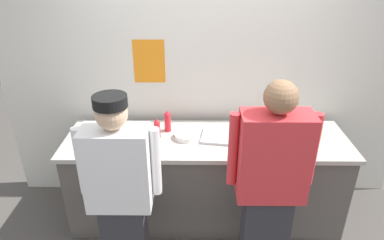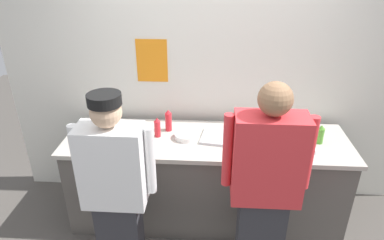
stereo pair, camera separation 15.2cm
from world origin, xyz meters
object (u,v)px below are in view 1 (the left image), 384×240
object	(u,v)px
chef_center	(270,186)
squeeze_bottle_primary	(318,131)
plate_stack_front	(186,136)
chefs_knife	(136,132)
mixing_bowl_steel	(105,131)
deli_cup	(277,146)
chef_near_left	(121,194)
squeeze_bottle_secondary	(157,128)
sheet_tray	(231,137)
plate_stack_rear	(279,136)
ramekin_green_sauce	(265,129)
ramekin_orange_sauce	(301,127)
squeeze_bottle_spare	(168,121)
ramekin_red_sauce	(311,147)

from	to	relation	value
chef_center	squeeze_bottle_primary	world-z (taller)	chef_center
plate_stack_front	chefs_knife	xyz separation A→B (m)	(-0.47, 0.10, -0.02)
mixing_bowl_steel	deli_cup	world-z (taller)	mixing_bowl_steel
chef_near_left	squeeze_bottle_secondary	bearing A→B (deg)	76.08
sheet_tray	chef_center	bearing A→B (deg)	-73.36
chefs_knife	squeeze_bottle_primary	bearing A→B (deg)	-3.71
plate_stack_rear	squeeze_bottle_secondary	distance (m)	1.10
chef_center	ramekin_green_sauce	xyz separation A→B (m)	(0.12, 0.86, 0.01)
deli_cup	chefs_knife	size ratio (longest dim) A/B	0.33
squeeze_bottle_primary	chefs_knife	size ratio (longest dim) A/B	0.64
plate_stack_rear	ramekin_green_sauce	xyz separation A→B (m)	(-0.09, 0.18, -0.03)
chef_center	deli_cup	world-z (taller)	chef_center
sheet_tray	squeeze_bottle_primary	bearing A→B (deg)	-0.34
plate_stack_front	squeeze_bottle_primary	distance (m)	1.19
deli_cup	chefs_knife	xyz separation A→B (m)	(-1.24, 0.31, -0.04)
plate_stack_front	squeeze_bottle_secondary	distance (m)	0.27
ramekin_orange_sauce	chef_near_left	bearing A→B (deg)	-148.52
plate_stack_front	ramekin_green_sauce	size ratio (longest dim) A/B	2.58
squeeze_bottle_spare	ramekin_green_sauce	world-z (taller)	squeeze_bottle_spare
chef_center	ramekin_orange_sauce	bearing A→B (deg)	62.54
squeeze_bottle_primary	chefs_knife	distance (m)	1.66
deli_cup	ramekin_green_sauce	bearing A→B (deg)	94.93
chef_center	ramekin_red_sauce	bearing A→B (deg)	49.43
plate_stack_front	ramekin_red_sauce	world-z (taller)	plate_stack_front
sheet_tray	ramekin_green_sauce	distance (m)	0.37
plate_stack_front	ramekin_orange_sauce	world-z (taller)	plate_stack_front
chef_center	squeeze_bottle_secondary	xyz separation A→B (m)	(-0.88, 0.73, 0.08)
squeeze_bottle_spare	deli_cup	world-z (taller)	squeeze_bottle_spare
chef_near_left	plate_stack_front	distance (m)	0.88
sheet_tray	ramekin_orange_sauce	xyz separation A→B (m)	(0.68, 0.20, 0.01)
ramekin_orange_sauce	mixing_bowl_steel	bearing A→B (deg)	-174.89
mixing_bowl_steel	sheet_tray	bearing A→B (deg)	-1.61
chef_near_left	sheet_tray	world-z (taller)	chef_near_left
chef_center	squeeze_bottle_spare	xyz separation A→B (m)	(-0.80, 0.85, 0.09)
ramekin_red_sauce	mixing_bowl_steel	bearing A→B (deg)	173.55
plate_stack_rear	ramekin_red_sauce	size ratio (longest dim) A/B	2.38
plate_stack_rear	squeeze_bottle_primary	bearing A→B (deg)	4.34
squeeze_bottle_secondary	deli_cup	bearing A→B (deg)	-12.37
squeeze_bottle_primary	squeeze_bottle_secondary	size ratio (longest dim) A/B	0.93
chef_center	squeeze_bottle_primary	size ratio (longest dim) A/B	9.73
squeeze_bottle_spare	chefs_knife	bearing A→B (deg)	-171.72
deli_cup	chef_center	bearing A→B (deg)	-107.27
squeeze_bottle_secondary	ramekin_red_sauce	world-z (taller)	squeeze_bottle_secondary
chef_center	sheet_tray	size ratio (longest dim) A/B	3.20
mixing_bowl_steel	plate_stack_rear	bearing A→B (deg)	-2.31
ramekin_red_sauce	sheet_tray	bearing A→B (deg)	165.47
ramekin_orange_sauce	chef_center	bearing A→B (deg)	-117.46
squeeze_bottle_spare	chefs_knife	xyz separation A→B (m)	(-0.29, -0.04, -0.10)
chef_center	plate_stack_front	size ratio (longest dim) A/B	8.21
squeeze_bottle_spare	sheet_tray	bearing A→B (deg)	-13.90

